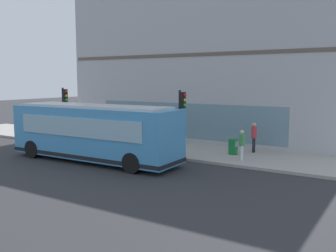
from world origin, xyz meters
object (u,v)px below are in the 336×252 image
(traffic_light_near_corner, at_px, (182,110))
(pedestrian_by_light_pole, at_px, (254,135))
(pedestrian_near_hydrant, at_px, (161,128))
(pedestrian_walking_along_curb, at_px, (95,125))
(newspaper_vending_box, at_px, (233,147))
(pedestrian_near_building_entrance, at_px, (242,143))
(city_bus_nearside, at_px, (93,133))
(traffic_light_down_block, at_px, (64,104))
(fire_hydrant, at_px, (149,139))

(traffic_light_near_corner, bearing_deg, pedestrian_by_light_pole, -45.99)
(pedestrian_near_hydrant, bearing_deg, pedestrian_walking_along_curb, 106.14)
(traffic_light_near_corner, bearing_deg, newspaper_vending_box, -52.68)
(pedestrian_by_light_pole, bearing_deg, pedestrian_near_building_entrance, -175.06)
(city_bus_nearside, relative_size, traffic_light_down_block, 2.72)
(pedestrian_near_hydrant, xyz_separation_m, newspaper_vending_box, (-1.30, -5.79, -0.51))
(pedestrian_by_light_pole, bearing_deg, pedestrian_walking_along_curb, 96.63)
(city_bus_nearside, relative_size, pedestrian_near_hydrant, 6.04)
(city_bus_nearside, distance_m, pedestrian_walking_along_curb, 6.79)
(fire_hydrant, xyz_separation_m, pedestrian_near_hydrant, (0.93, -0.35, 0.60))
(city_bus_nearside, distance_m, traffic_light_near_corner, 5.01)
(pedestrian_walking_along_curb, bearing_deg, newspaper_vending_box, -89.55)
(pedestrian_walking_along_curb, height_order, newspaper_vending_box, pedestrian_walking_along_curb)
(city_bus_nearside, relative_size, traffic_light_near_corner, 2.74)
(fire_hydrant, relative_size, newspaper_vending_box, 0.82)
(pedestrian_by_light_pole, distance_m, newspaper_vending_box, 1.57)
(pedestrian_near_hydrant, bearing_deg, newspaper_vending_box, -102.65)
(fire_hydrant, bearing_deg, newspaper_vending_box, -93.47)
(traffic_light_near_corner, distance_m, traffic_light_down_block, 9.31)
(city_bus_nearside, relative_size, fire_hydrant, 13.63)
(pedestrian_near_hydrant, bearing_deg, fire_hydrant, 159.24)
(city_bus_nearside, xyz_separation_m, pedestrian_near_hydrant, (6.38, -0.20, -0.44))
(pedestrian_near_hydrant, bearing_deg, pedestrian_by_light_pole, -90.56)
(fire_hydrant, bearing_deg, pedestrian_walking_along_curb, 95.87)
(fire_hydrant, bearing_deg, pedestrian_near_hydrant, -20.76)
(fire_hydrant, xyz_separation_m, pedestrian_walking_along_curb, (-0.46, 4.43, 0.64))
(pedestrian_near_hydrant, xyz_separation_m, pedestrian_near_building_entrance, (-2.49, -6.78, -0.04))
(traffic_light_near_corner, xyz_separation_m, pedestrian_near_hydrant, (3.11, 3.42, -1.61))
(traffic_light_down_block, bearing_deg, fire_hydrant, -68.02)
(pedestrian_by_light_pole, bearing_deg, newspaper_vending_box, 147.77)
(pedestrian_near_hydrant, height_order, newspaper_vending_box, pedestrian_near_hydrant)
(pedestrian_near_hydrant, height_order, pedestrian_near_building_entrance, pedestrian_near_hydrant)
(fire_hydrant, distance_m, pedestrian_by_light_pole, 7.01)
(pedestrian_walking_along_curb, bearing_deg, traffic_light_down_block, 148.11)
(pedestrian_by_light_pole, xyz_separation_m, newspaper_vending_box, (-1.24, 0.78, -0.56))
(traffic_light_down_block, relative_size, newspaper_vending_box, 4.13)
(fire_hydrant, height_order, pedestrian_near_hydrant, pedestrian_near_hydrant)
(traffic_light_down_block, height_order, pedestrian_by_light_pole, traffic_light_down_block)
(newspaper_vending_box, bearing_deg, pedestrian_near_hydrant, 77.35)
(traffic_light_down_block, bearing_deg, pedestrian_near_building_entrance, -86.98)
(traffic_light_down_block, distance_m, pedestrian_near_building_entrance, 12.80)
(traffic_light_down_block, bearing_deg, city_bus_nearside, -119.50)
(pedestrian_near_building_entrance, relative_size, newspaper_vending_box, 1.79)
(pedestrian_by_light_pole, distance_m, pedestrian_walking_along_curb, 11.43)
(city_bus_nearside, distance_m, pedestrian_near_hydrant, 6.40)
(city_bus_nearside, bearing_deg, traffic_light_near_corner, -47.92)
(pedestrian_by_light_pole, xyz_separation_m, pedestrian_near_building_entrance, (-2.43, -0.21, -0.10))
(city_bus_nearside, relative_size, pedestrian_near_building_entrance, 6.26)
(traffic_light_near_corner, distance_m, fire_hydrant, 4.88)
(city_bus_nearside, distance_m, newspaper_vending_box, 7.91)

